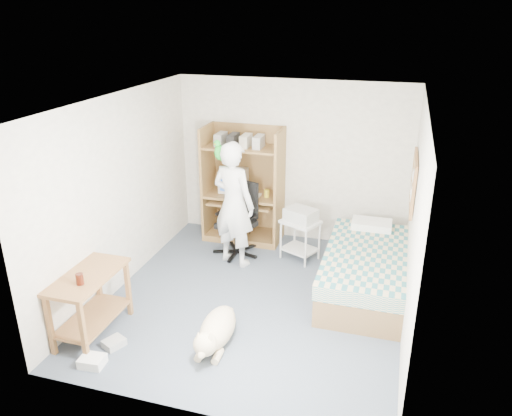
{
  "coord_description": "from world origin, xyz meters",
  "views": [
    {
      "loc": [
        1.56,
        -5.24,
        3.43
      ],
      "look_at": [
        -0.13,
        0.48,
        1.05
      ],
      "focal_mm": 35.0,
      "sensor_mm": 36.0,
      "label": 1
    }
  ],
  "objects_px": {
    "side_desk": "(90,295)",
    "computer_hutch": "(244,189)",
    "bed": "(365,270)",
    "dog": "(216,330)",
    "office_chair": "(239,229)",
    "person": "(234,204)",
    "printer_cart": "(300,234)"
  },
  "relations": [
    {
      "from": "person",
      "to": "printer_cart",
      "type": "relative_size",
      "value": 2.88
    },
    {
      "from": "side_desk",
      "to": "dog",
      "type": "height_order",
      "value": "side_desk"
    },
    {
      "from": "office_chair",
      "to": "dog",
      "type": "bearing_deg",
      "value": -59.7
    },
    {
      "from": "person",
      "to": "bed",
      "type": "bearing_deg",
      "value": -169.71
    },
    {
      "from": "computer_hutch",
      "to": "side_desk",
      "type": "bearing_deg",
      "value": -106.14
    },
    {
      "from": "bed",
      "to": "person",
      "type": "distance_m",
      "value": 1.99
    },
    {
      "from": "office_chair",
      "to": "printer_cart",
      "type": "xyz_separation_m",
      "value": [
        0.92,
        0.07,
        0.01
      ]
    },
    {
      "from": "office_chair",
      "to": "dog",
      "type": "distance_m",
      "value": 2.25
    },
    {
      "from": "computer_hutch",
      "to": "office_chair",
      "type": "bearing_deg",
      "value": -80.51
    },
    {
      "from": "person",
      "to": "computer_hutch",
      "type": "bearing_deg",
      "value": -63.37
    },
    {
      "from": "bed",
      "to": "office_chair",
      "type": "bearing_deg",
      "value": 163.23
    },
    {
      "from": "computer_hutch",
      "to": "office_chair",
      "type": "relative_size",
      "value": 1.66
    },
    {
      "from": "bed",
      "to": "office_chair",
      "type": "relative_size",
      "value": 1.86
    },
    {
      "from": "side_desk",
      "to": "office_chair",
      "type": "xyz_separation_m",
      "value": [
        0.94,
        2.39,
        -0.11
      ]
    },
    {
      "from": "dog",
      "to": "office_chair",
      "type": "bearing_deg",
      "value": 99.17
    },
    {
      "from": "bed",
      "to": "dog",
      "type": "height_order",
      "value": "bed"
    },
    {
      "from": "computer_hutch",
      "to": "person",
      "type": "height_order",
      "value": "same"
    },
    {
      "from": "person",
      "to": "office_chair",
      "type": "bearing_deg",
      "value": -65.73
    },
    {
      "from": "bed",
      "to": "dog",
      "type": "relative_size",
      "value": 1.84
    },
    {
      "from": "side_desk",
      "to": "computer_hutch",
      "type": "bearing_deg",
      "value": 73.86
    },
    {
      "from": "person",
      "to": "printer_cart",
      "type": "height_order",
      "value": "person"
    },
    {
      "from": "office_chair",
      "to": "person",
      "type": "relative_size",
      "value": 0.6
    },
    {
      "from": "office_chair",
      "to": "bed",
      "type": "bearing_deg",
      "value": 1.67
    },
    {
      "from": "bed",
      "to": "printer_cart",
      "type": "xyz_separation_m",
      "value": [
        -0.99,
        0.64,
        0.11
      ]
    },
    {
      "from": "bed",
      "to": "side_desk",
      "type": "distance_m",
      "value": 3.39
    },
    {
      "from": "computer_hutch",
      "to": "bed",
      "type": "xyz_separation_m",
      "value": [
        2.0,
        -1.12,
        -0.53
      ]
    },
    {
      "from": "bed",
      "to": "dog",
      "type": "xyz_separation_m",
      "value": [
        -1.45,
        -1.62,
        -0.11
      ]
    },
    {
      "from": "person",
      "to": "dog",
      "type": "xyz_separation_m",
      "value": [
        0.43,
        -1.89,
        -0.72
      ]
    },
    {
      "from": "bed",
      "to": "office_chair",
      "type": "distance_m",
      "value": 2.0
    },
    {
      "from": "side_desk",
      "to": "dog",
      "type": "relative_size",
      "value": 0.91
    },
    {
      "from": "side_desk",
      "to": "bed",
      "type": "bearing_deg",
      "value": 32.5
    },
    {
      "from": "dog",
      "to": "bed",
      "type": "bearing_deg",
      "value": 45.49
    }
  ]
}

